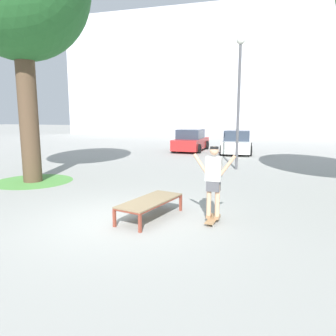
% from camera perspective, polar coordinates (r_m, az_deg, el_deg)
% --- Properties ---
extents(ground_plane, '(120.00, 120.00, 0.00)m').
position_cam_1_polar(ground_plane, '(7.80, -8.73, -9.31)').
color(ground_plane, '#999993').
extents(building_facade, '(43.10, 4.00, 14.43)m').
position_cam_1_polar(building_facade, '(38.95, 13.08, 16.23)').
color(building_facade, silver).
rests_on(building_facade, ground).
extents(skate_box, '(1.18, 2.03, 0.46)m').
position_cam_1_polar(skate_box, '(7.83, -3.20, -5.98)').
color(skate_box, brown).
rests_on(skate_box, ground).
extents(skateboard, '(0.26, 0.81, 0.09)m').
position_cam_1_polar(skateboard, '(7.69, 7.92, -8.96)').
color(skateboard, '#9E754C').
rests_on(skateboard, ground).
extents(skater, '(1.00, 0.30, 1.69)m').
position_cam_1_polar(skater, '(7.44, 8.10, -1.67)').
color(skater, tan).
rests_on(skater, skateboard).
extents(grass_patch_near_left, '(2.90, 2.90, 0.01)m').
position_cam_1_polar(grass_patch_near_left, '(13.17, -22.79, -2.17)').
color(grass_patch_near_left, '#519342').
rests_on(grass_patch_near_left, ground).
extents(car_red, '(1.98, 4.23, 1.50)m').
position_cam_1_polar(car_red, '(22.29, 4.08, 4.83)').
color(car_red, red).
rests_on(car_red, ground).
extents(car_white, '(2.08, 4.28, 1.50)m').
position_cam_1_polar(car_white, '(21.32, 12.11, 4.43)').
color(car_white, silver).
rests_on(car_white, ground).
extents(light_post, '(0.36, 0.36, 5.83)m').
position_cam_1_polar(light_post, '(14.97, 12.51, 14.36)').
color(light_post, '#4C4C51').
rests_on(light_post, ground).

